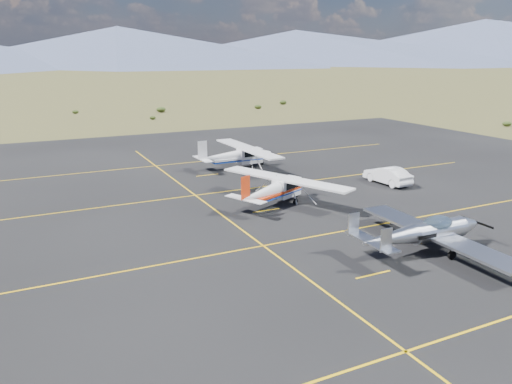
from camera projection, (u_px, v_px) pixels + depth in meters
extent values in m
plane|color=#383D1C|center=(376.00, 240.00, 27.67)|extent=(1600.00, 1600.00, 0.00)
cube|color=black|center=(309.00, 207.00, 33.73)|extent=(72.00, 72.00, 0.02)
cube|color=silver|center=(436.00, 234.00, 26.16)|extent=(1.80, 10.31, 0.14)
ellipsoid|color=#99BFD8|center=(437.00, 224.00, 26.01)|extent=(1.89, 1.10, 0.94)
cube|color=silver|center=(371.00, 241.00, 24.33)|extent=(0.85, 3.44, 0.07)
cube|color=silver|center=(386.00, 240.00, 23.03)|extent=(0.63, 0.08, 1.14)
cube|color=silver|center=(354.00, 224.00, 25.22)|extent=(0.63, 0.08, 1.14)
cylinder|color=black|center=(460.00, 240.00, 27.09)|extent=(0.39, 0.11, 0.39)
cylinder|color=black|center=(452.00, 255.00, 25.04)|extent=(0.46, 0.13, 0.46)
cylinder|color=black|center=(413.00, 237.00, 27.43)|extent=(0.46, 0.13, 0.46)
cube|color=white|center=(286.00, 187.00, 34.81)|extent=(2.30, 1.81, 1.25)
cube|color=white|center=(285.00, 179.00, 34.50)|extent=(5.51, 9.91, 0.13)
cube|color=black|center=(287.00, 184.00, 34.74)|extent=(1.81, 1.62, 0.51)
cube|color=red|center=(276.00, 192.00, 33.94)|extent=(4.68, 2.90, 0.17)
cube|color=red|center=(246.00, 188.00, 31.34)|extent=(0.75, 0.38, 1.49)
cube|color=white|center=(246.00, 199.00, 31.54)|extent=(1.86, 3.00, 0.06)
cylinder|color=black|center=(296.00, 195.00, 35.93)|extent=(0.34, 0.22, 0.33)
cylinder|color=black|center=(295.00, 201.00, 34.21)|extent=(0.42, 0.28, 0.41)
cylinder|color=black|center=(273.00, 196.00, 35.42)|extent=(0.42, 0.28, 0.41)
cube|color=silver|center=(250.00, 156.00, 45.32)|extent=(2.17, 1.18, 1.31)
cube|color=silver|center=(248.00, 148.00, 45.05)|extent=(1.83, 10.72, 0.14)
cube|color=black|center=(250.00, 153.00, 45.25)|extent=(1.59, 1.20, 0.53)
cube|color=silver|center=(237.00, 158.00, 44.78)|extent=(4.89, 1.28, 0.17)
cube|color=silver|center=(203.00, 150.00, 43.02)|extent=(0.83, 0.09, 1.55)
cube|color=silver|center=(203.00, 159.00, 43.23)|extent=(0.82, 3.13, 0.06)
cylinder|color=black|center=(262.00, 163.00, 46.11)|extent=(0.35, 0.11, 0.35)
cylinder|color=black|center=(252.00, 167.00, 44.54)|extent=(0.43, 0.14, 0.43)
cylinder|color=black|center=(242.00, 163.00, 46.28)|extent=(0.43, 0.14, 0.43)
imported|color=white|center=(387.00, 175.00, 39.46)|extent=(1.73, 4.27, 1.38)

